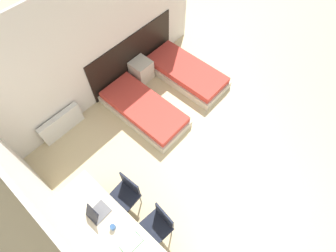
{
  "coord_description": "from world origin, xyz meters",
  "views": [
    {
      "loc": [
        -1.96,
        0.54,
        4.82
      ],
      "look_at": [
        0.0,
        2.29,
        0.55
      ],
      "focal_mm": 28.0,
      "sensor_mm": 36.0,
      "label": 1
    }
  ],
  "objects": [
    {
      "name": "radiator",
      "position": [
        -1.29,
        4.07,
        0.26
      ],
      "size": [
        0.93,
        0.12,
        0.52
      ],
      "color": "silver",
      "rests_on": "ground_plane"
    },
    {
      "name": "wall_back",
      "position": [
        0.0,
        4.19,
        1.35
      ],
      "size": [
        5.53,
        0.05,
        2.7
      ],
      "color": "silver",
      "rests_on": "ground_plane"
    },
    {
      "name": "chair_near_notebook",
      "position": [
        -1.44,
        1.22,
        0.48
      ],
      "size": [
        0.49,
        0.49,
        0.84
      ],
      "rotation": [
        0.0,
        0.0,
        -0.11
      ],
      "color": "black",
      "rests_on": "ground_plane"
    },
    {
      "name": "mug",
      "position": [
        -1.94,
        1.64,
        0.79
      ],
      "size": [
        0.08,
        0.08,
        0.09
      ],
      "color": "#2D5184",
      "rests_on": "desk"
    },
    {
      "name": "laptop",
      "position": [
        -1.97,
        1.96,
        0.81
      ],
      "size": [
        0.31,
        0.25,
        0.3
      ],
      "rotation": [
        0.0,
        0.0,
        0.02
      ],
      "color": "slate",
      "rests_on": "desk"
    },
    {
      "name": "bed_near_door",
      "position": [
        1.59,
        3.13,
        0.16
      ],
      "size": [
        0.92,
        1.99,
        0.33
      ],
      "color": "beige",
      "rests_on": "ground_plane"
    },
    {
      "name": "nightstand",
      "position": [
        0.86,
        3.91,
        0.26
      ],
      "size": [
        0.44,
        0.42,
        0.51
      ],
      "color": "beige",
      "rests_on": "ground_plane"
    },
    {
      "name": "wall_left",
      "position": [
        -2.29,
        2.08,
        1.35
      ],
      "size": [
        0.05,
        5.17,
        2.7
      ],
      "color": "silver",
      "rests_on": "ground_plane"
    },
    {
      "name": "desk",
      "position": [
        -1.96,
        1.59,
        0.59
      ],
      "size": [
        0.62,
        2.16,
        0.74
      ],
      "color": "beige",
      "rests_on": "ground_plane"
    },
    {
      "name": "bed_near_window",
      "position": [
        0.14,
        3.13,
        0.16
      ],
      "size": [
        0.92,
        1.99,
        0.33
      ],
      "color": "beige",
      "rests_on": "ground_plane"
    },
    {
      "name": "headboard_panel",
      "position": [
        0.86,
        4.16,
        0.55
      ],
      "size": [
        2.47,
        0.03,
        1.1
      ],
      "color": "black",
      "rests_on": "ground_plane"
    },
    {
      "name": "ground_plane",
      "position": [
        0.0,
        0.0,
        0.0
      ],
      "size": [
        20.0,
        20.0,
        0.0
      ],
      "primitive_type": "plane",
      "color": "beige"
    },
    {
      "name": "open_notebook",
      "position": [
        -1.91,
        1.28,
        0.75
      ],
      "size": [
        0.32,
        0.2,
        0.02
      ],
      "rotation": [
        0.0,
        0.0,
        -0.07
      ],
      "color": "#236B3D",
      "rests_on": "desk"
    },
    {
      "name": "chair_near_laptop",
      "position": [
        -1.44,
        1.96,
        0.48
      ],
      "size": [
        0.47,
        0.47,
        0.84
      ],
      "rotation": [
        0.0,
        0.0,
        0.06
      ],
      "color": "black",
      "rests_on": "ground_plane"
    }
  ]
}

